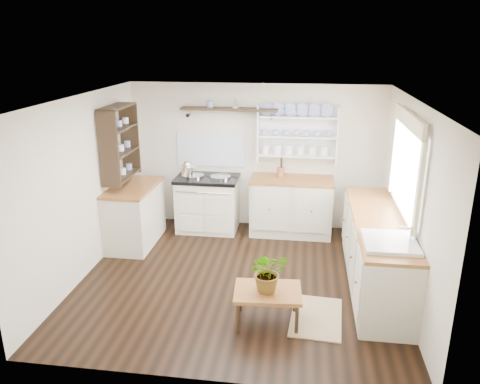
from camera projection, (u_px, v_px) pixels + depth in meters
The scene contains 19 objects.
floor at pixel (239, 279), 6.04m from camera, with size 4.00×3.80×0.01m, color black.
wall_back at pixel (256, 157), 7.46m from camera, with size 4.00×0.02×2.30m, color beige.
wall_right at pixel (410, 202), 5.41m from camera, with size 0.02×3.80×2.30m, color beige.
wall_left at pixel (83, 188), 5.94m from camera, with size 0.02×3.80×2.30m, color beige.
ceiling at pixel (239, 99), 5.31m from camera, with size 4.00×3.80×0.01m, color white.
window at pixel (406, 164), 5.43m from camera, with size 0.08×1.55×1.22m.
aga_cooker at pixel (208, 203), 7.47m from camera, with size 0.98×0.68×0.91m.
back_cabinets at pixel (291, 205), 7.32m from camera, with size 1.27×0.63×0.90m.
right_cabinets at pixel (376, 251), 5.76m from camera, with size 0.62×2.43×0.90m.
belfast_sink at pixel (389, 252), 4.95m from camera, with size 0.55×0.60×0.45m.
left_cabinets at pixel (135, 214), 6.96m from camera, with size 0.62×1.13×0.90m.
plate_rack at pixel (297, 133), 7.21m from camera, with size 1.20×0.22×0.90m.
high_shelf at pixel (229, 110), 7.16m from camera, with size 1.50×0.29×0.16m.
left_shelving at pixel (120, 142), 6.64m from camera, with size 0.28×0.80×1.05m, color black.
kettle at pixel (188, 168), 7.20m from camera, with size 0.18×0.18×0.22m, color silver, non-canonical shape.
utensil_crock at pixel (281, 172), 7.25m from camera, with size 0.12×0.12×0.13m, color brown.
center_table at pixel (268, 294), 5.03m from camera, with size 0.75×0.56×0.39m.
potted_plant at pixel (268, 272), 4.94m from camera, with size 0.41×0.35×0.45m, color #3F7233.
floor_rug at pixel (316, 317), 5.20m from camera, with size 0.55×0.85×0.02m, color #968557.
Camera 1 is at (0.76, -5.32, 2.98)m, focal length 35.00 mm.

